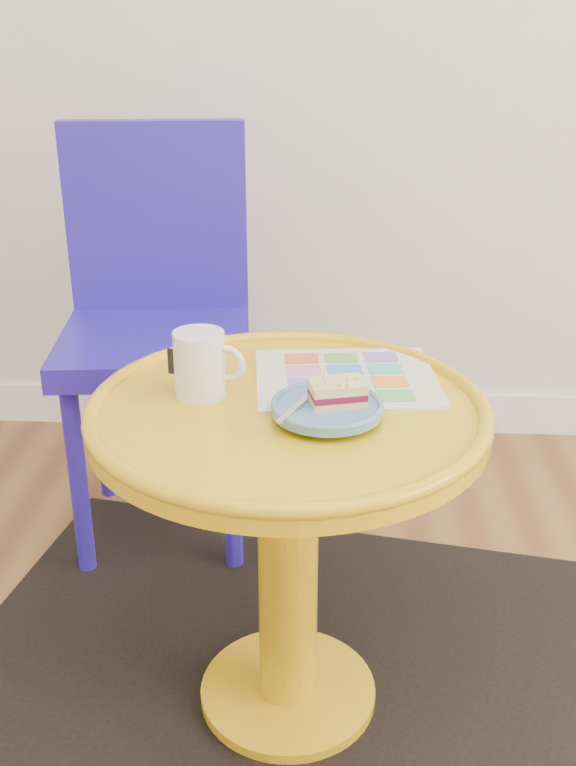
# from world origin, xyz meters

# --- Properties ---
(rug) EXTENTS (1.47, 1.31, 0.01)m
(rug) POSITION_xyz_m (-0.28, 0.88, 0.00)
(rug) COLOR black
(rug) RESTS_ON ground
(side_table) EXTENTS (0.62, 0.62, 0.59)m
(side_table) POSITION_xyz_m (-0.28, 0.88, 0.43)
(side_table) COLOR gold
(side_table) RESTS_ON ground
(chair) EXTENTS (0.45, 0.46, 0.94)m
(chair) POSITION_xyz_m (-0.61, 1.50, 0.54)
(chair) COLOR #281AAA
(chair) RESTS_ON ground
(newspaper) EXTENTS (0.32, 0.28, 0.01)m
(newspaper) POSITION_xyz_m (-0.19, 0.99, 0.60)
(newspaper) COLOR silver
(newspaper) RESTS_ON side_table
(mug) EXTENTS (0.12, 0.08, 0.11)m
(mug) POSITION_xyz_m (-0.42, 0.92, 0.65)
(mug) COLOR white
(mug) RESTS_ON side_table
(plate) EXTENTS (0.17, 0.17, 0.02)m
(plate) POSITION_xyz_m (-0.22, 0.84, 0.61)
(plate) COLOR teal
(plate) RESTS_ON newspaper
(cake_slice) EXTENTS (0.09, 0.07, 0.04)m
(cake_slice) POSITION_xyz_m (-0.20, 0.85, 0.63)
(cake_slice) COLOR #D3BC8C
(cake_slice) RESTS_ON plate
(fork) EXTENTS (0.07, 0.14, 0.00)m
(fork) POSITION_xyz_m (-0.26, 0.85, 0.62)
(fork) COLOR silver
(fork) RESTS_ON plate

